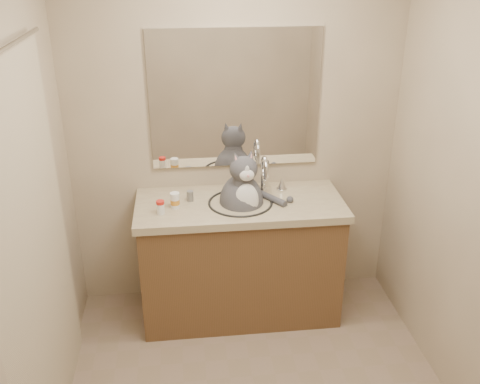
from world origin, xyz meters
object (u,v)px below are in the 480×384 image
object	(u,v)px
pill_bottle_redcap	(160,207)
grey_canister	(190,196)
cat	(242,199)
pill_bottle_orange	(175,201)

from	to	relation	value
pill_bottle_redcap	grey_canister	size ratio (longest dim) A/B	1.27
cat	pill_bottle_orange	size ratio (longest dim) A/B	5.62
cat	grey_canister	bearing A→B (deg)	158.96
pill_bottle_orange	grey_canister	size ratio (longest dim) A/B	1.48
grey_canister	cat	bearing A→B (deg)	-10.83
pill_bottle_redcap	pill_bottle_orange	size ratio (longest dim) A/B	0.86
grey_canister	pill_bottle_redcap	bearing A→B (deg)	-138.42
cat	grey_canister	xyz separation A→B (m)	(-0.33, 0.06, 0.01)
cat	grey_canister	size ratio (longest dim) A/B	8.33
cat	pill_bottle_redcap	distance (m)	0.53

